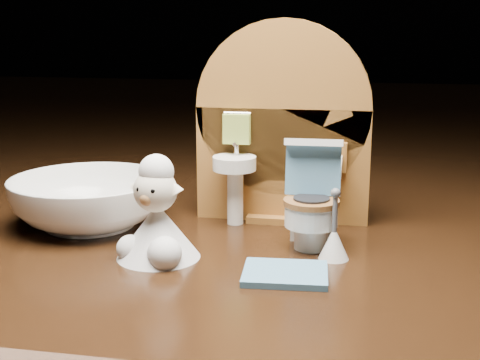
# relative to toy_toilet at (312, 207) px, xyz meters

# --- Properties ---
(backdrop_panel) EXTENTS (0.13, 0.05, 0.15)m
(backdrop_panel) POSITION_rel_toy_toilet_xyz_m (-0.03, 0.06, 0.04)
(backdrop_panel) COLOR #905B25
(backdrop_panel) RESTS_ON ground
(toy_toilet) EXTENTS (0.04, 0.05, 0.07)m
(toy_toilet) POSITION_rel_toy_toilet_xyz_m (0.00, 0.00, 0.00)
(toy_toilet) COLOR white
(toy_toilet) RESTS_ON ground
(bath_mat) EXTENTS (0.05, 0.04, 0.00)m
(bath_mat) POSITION_rel_toy_toilet_xyz_m (-0.01, -0.06, -0.02)
(bath_mat) COLOR teal
(bath_mat) RESTS_ON ground
(toilet_brush) EXTENTS (0.02, 0.02, 0.05)m
(toilet_brush) POSITION_rel_toy_toilet_xyz_m (0.02, -0.02, -0.01)
(toilet_brush) COLOR white
(toilet_brush) RESTS_ON ground
(plush_lamb) EXTENTS (0.05, 0.05, 0.07)m
(plush_lamb) POSITION_rel_toy_toilet_xyz_m (-0.09, -0.04, -0.00)
(plush_lamb) COLOR white
(plush_lamb) RESTS_ON ground
(ceramic_bowl) EXTENTS (0.12, 0.12, 0.04)m
(ceramic_bowl) POSITION_rel_toy_toilet_xyz_m (-0.17, 0.01, -0.01)
(ceramic_bowl) COLOR white
(ceramic_bowl) RESTS_ON ground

